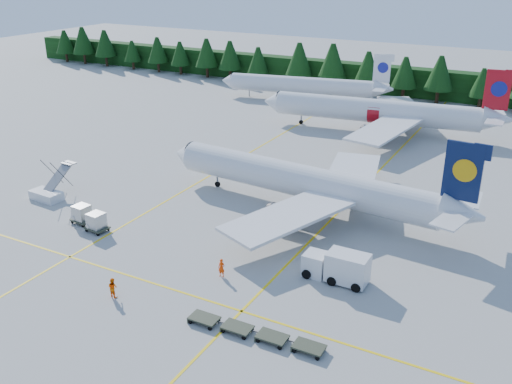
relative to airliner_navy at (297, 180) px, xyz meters
The scene contains 15 objects.
ground 16.66m from the airliner_navy, 93.34° to the right, with size 320.00×320.00×0.00m, color #9D9C97.
taxi_stripe_a 15.78m from the airliner_navy, 166.00° to the left, with size 0.25×120.00×0.01m, color yellow.
taxi_stripe_b 7.15m from the airliner_navy, 36.43° to the left, with size 0.25×120.00×0.01m, color yellow.
taxi_stripe_cross 22.55m from the airliner_navy, 92.44° to the right, with size 80.00×0.25×0.01m, color yellow.
treeline_hedge 65.74m from the airliner_navy, 90.83° to the left, with size 220.00×4.00×6.00m, color black.
airliner_navy is the anchor object (origin of this frame).
airliner_red 35.59m from the airliner_navy, 93.78° to the left, with size 40.65×33.25×11.85m.
airliner_far_left 55.47m from the airliner_navy, 114.76° to the left, with size 35.09×9.68×10.30m.
airstairs 31.09m from the airliner_navy, 156.26° to the right, with size 4.32×5.87×3.76m.
service_truck 17.12m from the airliner_navy, 52.98° to the right, with size 6.16×2.34×2.97m.
dolly_train 26.15m from the airliner_navy, 72.73° to the right, with size 11.57×2.25×0.14m.
uld_pair 24.30m from the airliner_navy, 138.17° to the right, with size 5.46×2.84×1.82m.
crew_a 18.35m from the airliner_navy, 88.29° to the right, with size 0.67×0.44×1.83m, color #FF3E05.
crew_b 26.56m from the airliner_navy, 103.44° to the right, with size 0.91×0.71×1.87m, color #FF6705.
crew_c 16.32m from the airliner_navy, 47.17° to the right, with size 0.83×0.56×2.00m, color orange.
Camera 1 is at (26.67, -41.58, 28.16)m, focal length 40.00 mm.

